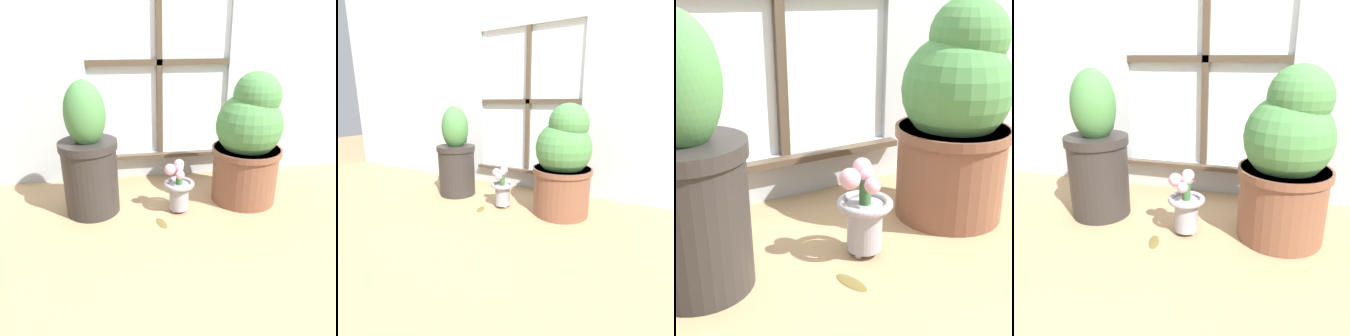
{
  "view_description": "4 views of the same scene",
  "coord_description": "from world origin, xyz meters",
  "views": [
    {
      "loc": [
        -0.28,
        -1.43,
        0.91
      ],
      "look_at": [
        -0.02,
        0.18,
        0.23
      ],
      "focal_mm": 35.0,
      "sensor_mm": 36.0,
      "label": 1
    },
    {
      "loc": [
        0.87,
        -1.44,
        0.72
      ],
      "look_at": [
        0.02,
        0.2,
        0.27
      ],
      "focal_mm": 28.0,
      "sensor_mm": 36.0,
      "label": 2
    },
    {
      "loc": [
        -0.63,
        -0.92,
        0.73
      ],
      "look_at": [
        0.01,
        0.2,
        0.25
      ],
      "focal_mm": 50.0,
      "sensor_mm": 36.0,
      "label": 3
    },
    {
      "loc": [
        0.36,
        -1.14,
        0.75
      ],
      "look_at": [
        -0.0,
        0.16,
        0.29
      ],
      "focal_mm": 35.0,
      "sensor_mm": 36.0,
      "label": 4
    }
  ],
  "objects": [
    {
      "name": "ground_plane",
      "position": [
        0.0,
        0.0,
        0.0
      ],
      "size": [
        10.0,
        10.0,
        0.0
      ],
      "primitive_type": "plane",
      "color": "tan"
    },
    {
      "name": "potted_plant_left",
      "position": [
        -0.43,
        0.2,
        0.31
      ],
      "size": [
        0.3,
        0.3,
        0.7
      ],
      "color": "#2D2826",
      "rests_on": "ground_plane"
    },
    {
      "name": "potted_plant_right",
      "position": [
        0.43,
        0.2,
        0.35
      ],
      "size": [
        0.38,
        0.38,
        0.73
      ],
      "color": "brown",
      "rests_on": "ground_plane"
    },
    {
      "name": "flower_vase",
      "position": [
        0.03,
        0.11,
        0.14
      ],
      "size": [
        0.16,
        0.16,
        0.29
      ],
      "color": "#99939E",
      "rests_on": "ground_plane"
    },
    {
      "name": "fallen_leaf",
      "position": [
        -0.08,
        0.0,
        0.0
      ],
      "size": [
        0.07,
        0.12,
        0.01
      ],
      "color": "brown",
      "rests_on": "ground_plane"
    }
  ]
}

